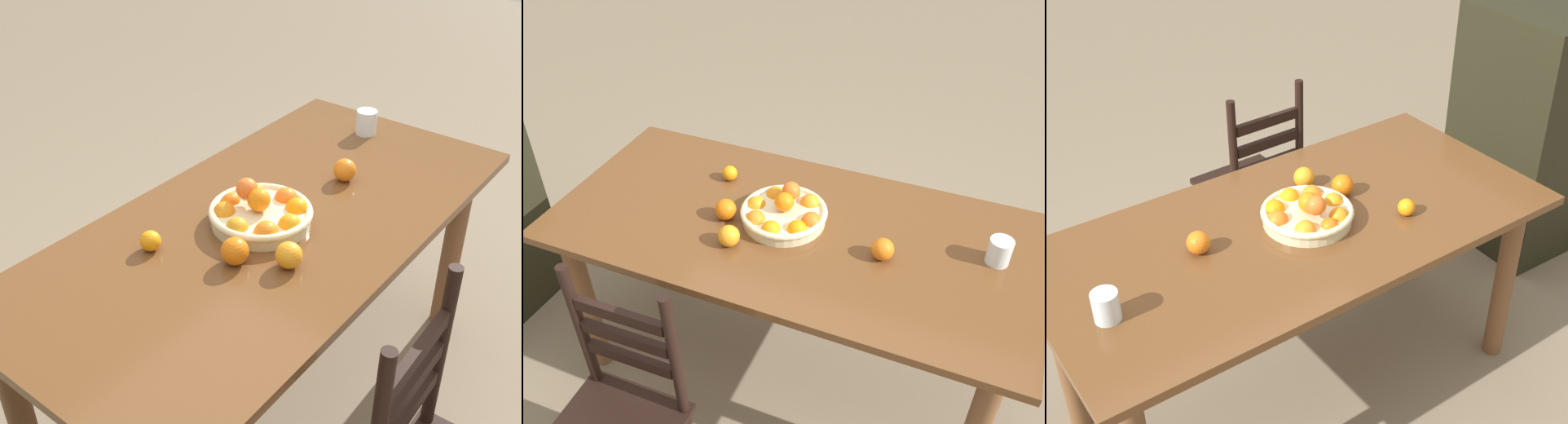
{
  "view_description": "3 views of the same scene",
  "coord_description": "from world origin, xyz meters",
  "views": [
    {
      "loc": [
        1.36,
        1.02,
        1.88
      ],
      "look_at": [
        0.03,
        -0.01,
        0.82
      ],
      "focal_mm": 45.29,
      "sensor_mm": 36.0,
      "label": 1
    },
    {
      "loc": [
        -0.59,
        1.49,
        2.08
      ],
      "look_at": [
        0.03,
        -0.01,
        0.82
      ],
      "focal_mm": 39.06,
      "sensor_mm": 36.0,
      "label": 2
    },
    {
      "loc": [
        -1.16,
        -1.68,
        2.17
      ],
      "look_at": [
        0.03,
        -0.01,
        0.82
      ],
      "focal_mm": 50.01,
      "sensor_mm": 36.0,
      "label": 3
    }
  ],
  "objects": [
    {
      "name": "orange_loose_2",
      "position": [
        -0.35,
        0.05,
        0.81
      ],
      "size": [
        0.08,
        0.08,
        0.08
      ],
      "primitive_type": "sphere",
      "color": "orange",
      "rests_on": "dining_table"
    },
    {
      "name": "orange_loose_0",
      "position": [
        0.16,
        0.18,
        0.81
      ],
      "size": [
        0.08,
        0.08,
        0.08
      ],
      "primitive_type": "sphere",
      "color": "orange",
      "rests_on": "dining_table"
    },
    {
      "name": "chair_near_window",
      "position": [
        0.29,
        0.76,
        0.45
      ],
      "size": [
        0.4,
        0.4,
        0.96
      ],
      "rotation": [
        0.0,
        0.0,
        3.17
      ],
      "color": "black",
      "rests_on": "ground"
    },
    {
      "name": "orange_loose_1",
      "position": [
        0.24,
        0.05,
        0.82
      ],
      "size": [
        0.08,
        0.08,
        0.08
      ],
      "primitive_type": "sphere",
      "color": "orange",
      "rests_on": "dining_table"
    },
    {
      "name": "dining_table",
      "position": [
        0.0,
        0.0,
        0.65
      ],
      "size": [
        1.77,
        0.85,
        0.78
      ],
      "color": "brown",
      "rests_on": "ground"
    },
    {
      "name": "drinking_glass",
      "position": [
        -0.71,
        -0.08,
        0.82
      ],
      "size": [
        0.08,
        0.08,
        0.09
      ],
      "primitive_type": "cylinder",
      "color": "silver",
      "rests_on": "dining_table"
    },
    {
      "name": "fruit_bowl",
      "position": [
        0.03,
        -0.02,
        0.81
      ],
      "size": [
        0.32,
        0.32,
        0.13
      ],
      "color": "beige",
      "rests_on": "dining_table"
    },
    {
      "name": "ground_plane",
      "position": [
        0.0,
        0.0,
        0.0
      ],
      "size": [
        12.0,
        12.0,
        0.0
      ],
      "primitive_type": "plane",
      "color": "#83725B"
    },
    {
      "name": "orange_loose_3",
      "position": [
        0.34,
        -0.18,
        0.81
      ],
      "size": [
        0.06,
        0.06,
        0.06
      ],
      "primitive_type": "sphere",
      "color": "orange",
      "rests_on": "dining_table"
    }
  ]
}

